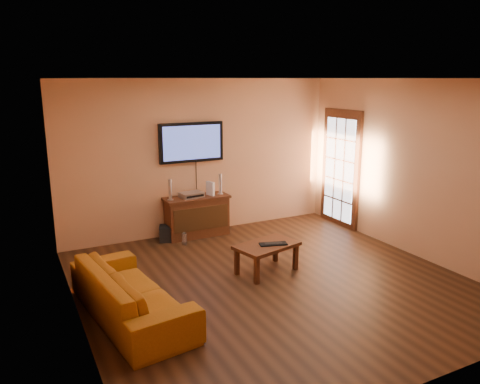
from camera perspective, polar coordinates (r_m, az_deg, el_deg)
ground_plane at (r=6.50m, az=4.02°, el=-10.88°), size 5.00×5.00×0.00m
room_walls at (r=6.54m, az=1.45°, el=4.77°), size 5.00×5.00×5.00m
french_door at (r=8.89m, az=12.15°, el=2.67°), size 0.07×1.02×2.22m
media_console at (r=8.22m, az=-5.26°, el=-2.95°), size 1.14×0.44×0.71m
television at (r=8.11m, az=-5.93°, el=6.04°), size 1.16×0.08×0.68m
coffee_table at (r=6.68m, az=3.28°, el=-6.85°), size 0.99×0.73×0.42m
sofa at (r=5.61m, az=-13.23°, el=-10.87°), size 0.87×2.12×0.81m
speaker_left at (r=7.91m, az=-8.50°, el=0.17°), size 0.10×0.10×0.36m
speaker_right at (r=8.25m, az=-2.43°, el=0.88°), size 0.10×0.10×0.36m
av_receiver at (r=8.09m, az=-5.95°, el=-0.33°), size 0.41×0.32×0.09m
game_console at (r=8.17m, az=-3.63°, el=0.42°), size 0.10×0.18×0.24m
subwoofer at (r=8.10m, az=-8.86°, el=-5.00°), size 0.33×0.33×0.26m
bottle at (r=7.86m, az=-6.81°, el=-5.68°), size 0.08×0.08×0.23m
keyboard at (r=6.64m, az=4.08°, el=-6.31°), size 0.41×0.25×0.02m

